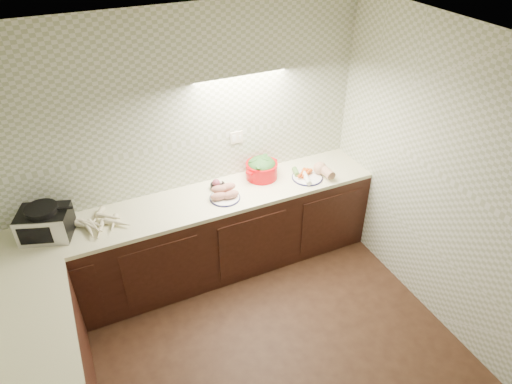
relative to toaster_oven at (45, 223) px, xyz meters
name	(u,v)px	position (x,y,z in m)	size (l,w,h in m)	color
room	(266,235)	(1.28, -1.56, 0.59)	(3.60, 3.60, 2.60)	black
counter	(152,321)	(0.60, -0.88, -0.58)	(3.60, 3.60, 0.90)	black
toaster_oven	(45,223)	(0.00, 0.00, 0.00)	(0.48, 0.42, 0.29)	black
parsnip_pile	(104,222)	(0.45, -0.06, -0.10)	(0.40, 0.40, 0.07)	beige
sweet_potato_plate	(224,193)	(1.56, -0.11, -0.08)	(0.29, 0.29, 0.13)	#110F39
onion_bowl	(217,185)	(1.55, 0.06, -0.09)	(0.14, 0.14, 0.11)	black
dutch_oven	(262,168)	(2.03, 0.07, -0.03)	(0.42, 0.42, 0.22)	#CD0208
veg_plate	(313,172)	(2.51, -0.14, -0.08)	(0.39, 0.32, 0.14)	#110F39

